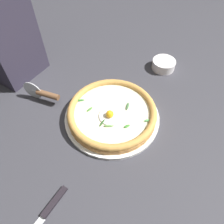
# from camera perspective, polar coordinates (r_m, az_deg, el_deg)

# --- Properties ---
(ground_plane) EXTENTS (2.40, 2.40, 0.03)m
(ground_plane) POSITION_cam_1_polar(r_m,az_deg,el_deg) (0.78, -0.38, 0.29)
(ground_plane) COLOR #37363D
(ground_plane) RESTS_ON ground
(pizza_plate) EXTENTS (0.33, 0.33, 0.01)m
(pizza_plate) POSITION_cam_1_polar(r_m,az_deg,el_deg) (0.74, 0.00, -1.25)
(pizza_plate) COLOR white
(pizza_plate) RESTS_ON ground
(pizza) EXTENTS (0.31, 0.31, 0.05)m
(pizza) POSITION_cam_1_polar(r_m,az_deg,el_deg) (0.72, -0.01, -0.10)
(pizza) COLOR #DB944C
(pizza) RESTS_ON pizza_plate
(side_bowl) EXTENTS (0.10, 0.10, 0.04)m
(side_bowl) POSITION_cam_1_polar(r_m,az_deg,el_deg) (0.95, 13.78, 12.38)
(side_bowl) COLOR white
(side_bowl) RESTS_ON ground
(pizza_cutter) EXTENTS (0.14, 0.05, 0.08)m
(pizza_cutter) POSITION_cam_1_polar(r_m,az_deg,el_deg) (0.81, -18.12, 4.82)
(pizza_cutter) COLOR silver
(pizza_cutter) RESTS_ON ground
(table_knife) EXTENTS (0.03, 0.22, 0.01)m
(table_knife) POSITION_cam_1_polar(r_m,az_deg,el_deg) (0.63, -17.20, -24.39)
(table_knife) COLOR silver
(table_knife) RESTS_ON ground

